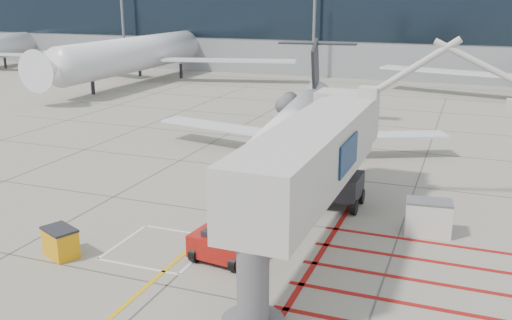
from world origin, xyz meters
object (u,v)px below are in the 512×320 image
at_px(jet_bridge, 309,169).
at_px(spill_bin, 61,242).
at_px(pushback_tug, 222,244).
at_px(regional_jet, 284,114).

relative_size(jet_bridge, spill_bin, 12.53).
relative_size(pushback_tug, spill_bin, 1.71).
xyz_separation_m(regional_jet, spill_bin, (-4.97, -16.29, -3.00)).
bearing_deg(spill_bin, regional_jet, 96.94).
relative_size(jet_bridge, pushback_tug, 7.32).
height_order(regional_jet, jet_bridge, jet_bridge).
xyz_separation_m(jet_bridge, pushback_tug, (-3.20, -2.25, -3.09)).
relative_size(regional_jet, pushback_tug, 10.61).
distance_m(jet_bridge, spill_bin, 11.40).
height_order(pushback_tug, spill_bin, pushback_tug).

